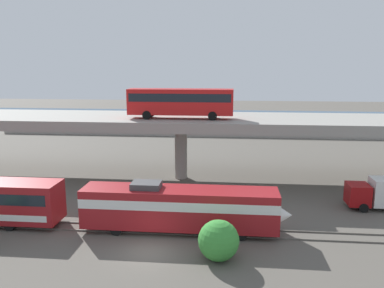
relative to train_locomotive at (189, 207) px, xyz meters
name	(u,v)px	position (x,y,z in m)	size (l,w,h in m)	color
ground_plane	(148,252)	(-2.69, -4.00, -2.19)	(260.00, 260.00, 0.00)	#565149
rail_strip_near	(156,233)	(-2.69, -0.78, -2.13)	(110.00, 0.12, 0.12)	#59544C
rail_strip_far	(159,226)	(-2.69, 0.78, -2.13)	(110.00, 0.12, 0.12)	#59544C
train_locomotive	(189,207)	(0.00, 0.00, 0.00)	(17.22, 3.04, 4.18)	maroon
highway_overpass	(181,123)	(-2.69, 16.00, 4.67)	(96.00, 11.15, 7.58)	gray
transit_bus_on_overpass	(180,101)	(-2.50, 14.28, 7.45)	(12.00, 2.68, 3.40)	red
pier_parking_lot	(202,129)	(-2.69, 51.00, -1.56)	(79.62, 12.92, 1.25)	gray
parked_car_0	(236,121)	(4.45, 53.62, -0.16)	(4.62, 1.86, 1.50)	#0C4C26
parked_car_1	(113,120)	(-21.87, 51.66, -0.16)	(4.08, 1.95, 1.50)	silver
parked_car_2	(217,123)	(0.51, 49.88, -0.16)	(4.30, 1.87, 1.50)	#515459
parked_car_3	(189,123)	(-5.18, 49.05, -0.17)	(4.10, 1.91, 1.50)	#515459
parked_car_4	(306,125)	(18.15, 49.07, -0.16)	(4.66, 1.82, 1.50)	maroon
harbor_water	(208,117)	(-2.69, 74.00, -2.19)	(140.00, 36.00, 0.01)	navy
shrub_right	(219,240)	(2.59, -4.64, -0.72)	(2.93, 2.93, 2.93)	#378C36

